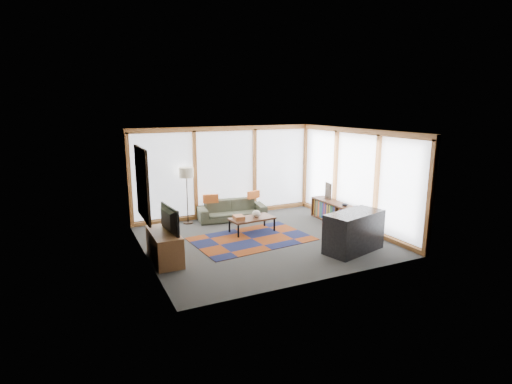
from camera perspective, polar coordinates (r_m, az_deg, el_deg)
name	(u,v)px	position (r m, az deg, el deg)	size (l,w,h in m)	color
ground	(263,240)	(9.70, 1.02, -6.82)	(5.50, 5.50, 0.00)	#2F2F2C
room_envelope	(271,172)	(10.02, 2.16, 2.90)	(5.52, 5.02, 2.62)	#3F362F
rug	(252,239)	(9.74, -0.61, -6.70)	(2.77, 1.78, 0.01)	#6C2A0D
sofa	(232,210)	(11.31, -3.47, -2.57)	(1.90, 0.74, 0.55)	#323728
pillow_left	(211,199)	(11.00, -6.50, -0.94)	(0.42, 0.13, 0.23)	#BE5721
pillow_right	(254,195)	(11.46, -0.35, -0.38)	(0.39, 0.12, 0.21)	#BE5721
floor_lamp	(187,196)	(10.97, -9.81, -0.52)	(0.39, 0.39, 1.55)	black
coffee_table	(252,225)	(10.22, -0.58, -4.70)	(1.13, 0.56, 0.38)	#382316
book_stack	(239,218)	(10.01, -2.48, -3.67)	(0.24, 0.30, 0.10)	#95522A
vase	(256,214)	(10.18, 0.04, -3.13)	(0.22, 0.22, 0.19)	beige
bookshelf	(341,215)	(11.00, 12.04, -3.21)	(0.42, 2.29, 0.57)	#382316
bowl_a	(357,207)	(10.51, 14.23, -2.16)	(0.20, 0.20, 0.10)	black
bowl_b	(345,205)	(10.77, 12.59, -1.76)	(0.17, 0.17, 0.09)	black
shelf_picture	(328,191)	(11.53, 10.28, 0.19)	(0.04, 0.34, 0.45)	black
tv_console	(165,246)	(8.56, -12.94, -7.58)	(0.52, 1.25, 0.63)	brown
television	(165,220)	(8.34, -12.82, -3.86)	(0.95, 0.12, 0.55)	black
bar_counter	(354,232)	(9.11, 13.80, -5.54)	(1.39, 0.65, 0.88)	black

